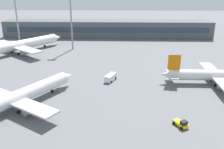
% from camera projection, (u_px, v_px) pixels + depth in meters
% --- Properties ---
extents(ground_plane, '(400.00, 400.00, 0.00)m').
position_uv_depth(ground_plane, '(97.00, 83.00, 79.33)').
color(ground_plane, slate).
extents(terminal_building, '(113.77, 12.13, 9.00)m').
position_uv_depth(terminal_building, '(108.00, 29.00, 142.41)').
color(terminal_building, '#4C5156').
rests_on(terminal_building, ground_plane).
extents(airplane_near, '(25.21, 34.49, 9.67)m').
position_uv_depth(airplane_near, '(18.00, 97.00, 63.20)').
color(airplane_near, silver).
rests_on(airplane_near, ground_plane).
extents(airplane_mid, '(37.16, 25.82, 9.19)m').
position_uv_depth(airplane_mid, '(221.00, 75.00, 77.99)').
color(airplane_mid, white).
rests_on(airplane_mid, ground_plane).
extents(airplane_far, '(31.85, 37.82, 11.30)m').
position_uv_depth(airplane_far, '(19.00, 45.00, 111.13)').
color(airplane_far, white).
rests_on(airplane_far, ground_plane).
extents(baggage_tug_yellow, '(3.15, 3.86, 1.75)m').
position_uv_depth(baggage_tug_yellow, '(181.00, 124.00, 55.73)').
color(baggage_tug_yellow, yellow).
rests_on(baggage_tug_yellow, ground_plane).
extents(service_van_white, '(3.88, 5.57, 2.08)m').
position_uv_depth(service_van_white, '(111.00, 78.00, 81.01)').
color(service_van_white, white).
rests_on(service_van_white, ground_plane).
extents(floodlight_tower_west, '(3.20, 0.80, 29.00)m').
position_uv_depth(floodlight_tower_west, '(71.00, 13.00, 112.45)').
color(floodlight_tower_west, gray).
rests_on(floodlight_tower_west, ground_plane).
extents(floodlight_tower_east, '(3.20, 0.80, 30.19)m').
position_uv_depth(floodlight_tower_east, '(16.00, 10.00, 116.85)').
color(floodlight_tower_east, gray).
rests_on(floodlight_tower_east, ground_plane).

